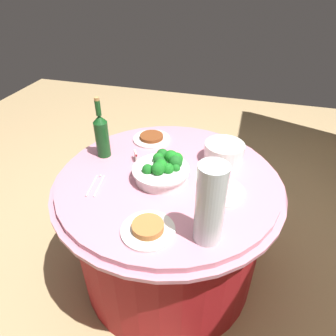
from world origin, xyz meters
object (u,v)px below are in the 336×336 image
(plate_stack, at_px, (224,152))
(broccoli_bowl, at_px, (163,169))
(wine_bottle, at_px, (102,134))
(decorative_fruit_vase, at_px, (210,208))
(serving_tongs, at_px, (96,185))
(label_placard_front, at_px, (136,155))
(food_plate_peanuts, at_px, (148,229))
(food_plate_stir_fry, at_px, (152,138))
(food_plate_rice, at_px, (221,190))

(plate_stack, bearing_deg, broccoli_bowl, -48.51)
(plate_stack, height_order, wine_bottle, wine_bottle)
(plate_stack, bearing_deg, decorative_fruit_vase, 0.65)
(wine_bottle, bearing_deg, serving_tongs, 16.84)
(broccoli_bowl, distance_m, label_placard_front, 0.21)
(food_plate_peanuts, bearing_deg, serving_tongs, -122.47)
(wine_bottle, relative_size, label_placard_front, 6.11)
(plate_stack, bearing_deg, food_plate_stir_fry, -103.35)
(food_plate_peanuts, relative_size, food_plate_stir_fry, 1.00)
(label_placard_front, bearing_deg, wine_bottle, -91.28)
(food_plate_stir_fry, bearing_deg, food_plate_peanuts, 17.05)
(serving_tongs, height_order, food_plate_peanuts, food_plate_peanuts)
(decorative_fruit_vase, distance_m, food_plate_peanuts, 0.27)
(plate_stack, relative_size, wine_bottle, 0.62)
(serving_tongs, relative_size, food_plate_rice, 0.76)
(broccoli_bowl, height_order, plate_stack, broccoli_bowl)
(decorative_fruit_vase, bearing_deg, label_placard_front, -133.59)
(decorative_fruit_vase, relative_size, food_plate_stir_fry, 1.55)
(plate_stack, relative_size, decorative_fruit_vase, 0.62)
(broccoli_bowl, xyz_separation_m, serving_tongs, (0.15, -0.29, -0.05))
(broccoli_bowl, distance_m, serving_tongs, 0.33)
(wine_bottle, height_order, decorative_fruit_vase, decorative_fruit_vase)
(food_plate_rice, bearing_deg, broccoli_bowl, -97.70)
(food_plate_peanuts, bearing_deg, decorative_fruit_vase, 98.26)
(plate_stack, xyz_separation_m, food_plate_rice, (0.28, 0.03, -0.03))
(food_plate_rice, bearing_deg, label_placard_front, -107.30)
(serving_tongs, distance_m, label_placard_front, 0.28)
(plate_stack, bearing_deg, food_plate_rice, 5.27)
(broccoli_bowl, relative_size, food_plate_stir_fry, 1.27)
(decorative_fruit_vase, bearing_deg, food_plate_peanuts, -81.74)
(broccoli_bowl, distance_m, food_plate_stir_fry, 0.39)
(decorative_fruit_vase, relative_size, label_placard_front, 6.18)
(decorative_fruit_vase, height_order, food_plate_rice, decorative_fruit_vase)
(decorative_fruit_vase, height_order, food_plate_stir_fry, decorative_fruit_vase)
(broccoli_bowl, xyz_separation_m, food_plate_rice, (0.04, 0.30, -0.03))
(broccoli_bowl, distance_m, wine_bottle, 0.39)
(wine_bottle, height_order, serving_tongs, wine_bottle)
(wine_bottle, relative_size, food_plate_rice, 1.53)
(broccoli_bowl, height_order, food_plate_rice, broccoli_bowl)
(broccoli_bowl, bearing_deg, food_plate_stir_fry, -153.64)
(plate_stack, bearing_deg, label_placard_front, -73.98)
(wine_bottle, distance_m, food_plate_stir_fry, 0.33)
(broccoli_bowl, height_order, food_plate_peanuts, broccoli_bowl)
(broccoli_bowl, bearing_deg, plate_stack, 131.49)
(broccoli_bowl, relative_size, plate_stack, 1.33)
(wine_bottle, bearing_deg, broccoli_bowl, 72.94)
(food_plate_peanuts, height_order, label_placard_front, label_placard_front)
(food_plate_peanuts, bearing_deg, broccoli_bowl, -172.74)
(serving_tongs, bearing_deg, label_placard_front, 157.31)
(broccoli_bowl, height_order, serving_tongs, broccoli_bowl)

